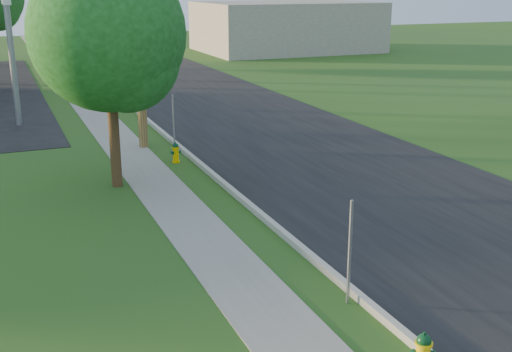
{
  "coord_description": "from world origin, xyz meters",
  "views": [
    {
      "loc": [
        -5.33,
        -4.93,
        5.66
      ],
      "look_at": [
        0.0,
        8.0,
        1.4
      ],
      "focal_mm": 45.0,
      "sensor_mm": 36.0,
      "label": 1
    }
  ],
  "objects_px": {
    "utility_pole_mid": "(136,3)",
    "hydrant_mid": "(176,152)",
    "hydrant_far": "(118,99)",
    "tree_verge": "(112,40)"
  },
  "relations": [
    {
      "from": "utility_pole_mid",
      "to": "hydrant_mid",
      "type": "relative_size",
      "value": 14.44
    },
    {
      "from": "hydrant_mid",
      "to": "hydrant_far",
      "type": "height_order",
      "value": "hydrant_far"
    },
    {
      "from": "utility_pole_mid",
      "to": "hydrant_mid",
      "type": "distance_m",
      "value": 5.21
    },
    {
      "from": "utility_pole_mid",
      "to": "tree_verge",
      "type": "relative_size",
      "value": 1.52
    },
    {
      "from": "tree_verge",
      "to": "hydrant_mid",
      "type": "distance_m",
      "value": 4.74
    },
    {
      "from": "hydrant_mid",
      "to": "hydrant_far",
      "type": "bearing_deg",
      "value": 89.18
    },
    {
      "from": "hydrant_mid",
      "to": "hydrant_far",
      "type": "distance_m",
      "value": 10.57
    },
    {
      "from": "tree_verge",
      "to": "hydrant_mid",
      "type": "height_order",
      "value": "tree_verge"
    },
    {
      "from": "tree_verge",
      "to": "hydrant_mid",
      "type": "bearing_deg",
      "value": 40.8
    },
    {
      "from": "tree_verge",
      "to": "hydrant_far",
      "type": "bearing_deg",
      "value": 79.53
    }
  ]
}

